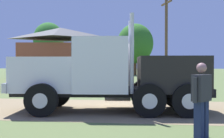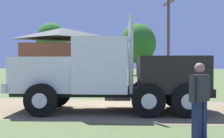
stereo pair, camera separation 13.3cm
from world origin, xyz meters
TOP-DOWN VIEW (x-y plane):
  - ground_plane at (0.00, 0.00)m, footprint 200.00×200.00m
  - dirt_track at (0.00, 0.00)m, footprint 120.00×5.29m
  - truck_foreground_white at (-0.28, -0.59)m, footprint 7.21×3.05m
  - visitor_standing_near at (2.25, -4.06)m, footprint 0.51×0.56m
  - shed_building at (-8.91, 21.44)m, footprint 9.54×7.30m
  - utility_pole_near at (2.72, 15.44)m, footprint 0.84×2.13m
  - tree_left at (-14.26, 32.71)m, footprint 4.73×4.73m
  - tree_mid at (-0.80, 33.86)m, footprint 5.56×5.56m

SIDE VIEW (x-z plane):
  - ground_plane at x=0.00m, z-range 0.00..0.00m
  - dirt_track at x=0.00m, z-range 0.00..0.01m
  - visitor_standing_near at x=2.25m, z-range 0.09..1.83m
  - truck_foreground_white at x=-0.28m, z-range -0.39..3.00m
  - shed_building at x=-8.91m, z-range -0.11..5.81m
  - utility_pole_near at x=2.72m, z-range 0.25..8.05m
  - tree_mid at x=-0.80m, z-range 0.92..8.88m
  - tree_left at x=-14.26m, z-range 1.48..9.70m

